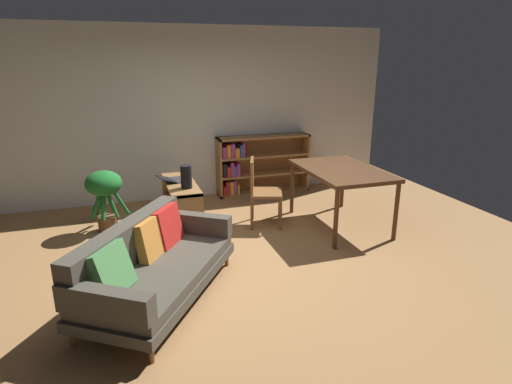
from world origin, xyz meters
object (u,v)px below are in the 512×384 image
(fabric_couch, at_px, (151,263))
(desk_speaker, at_px, (186,177))
(potted_floor_plant, at_px, (104,190))
(media_console, at_px, (182,204))
(bookshelf, at_px, (256,165))
(open_laptop, at_px, (175,179))
(dining_table, at_px, (341,174))
(dining_chair_near, at_px, (261,188))

(fabric_couch, relative_size, desk_speaker, 6.60)
(desk_speaker, height_order, potted_floor_plant, desk_speaker)
(media_console, height_order, bookshelf, bookshelf)
(open_laptop, relative_size, bookshelf, 0.30)
(fabric_couch, xyz_separation_m, desk_speaker, (0.59, 1.51, 0.39))
(desk_speaker, xyz_separation_m, dining_table, (2.01, -0.40, -0.03))
(open_laptop, distance_m, desk_speaker, 0.41)
(bookshelf, bearing_deg, media_console, -142.03)
(media_console, distance_m, potted_floor_plant, 1.02)
(potted_floor_plant, relative_size, dining_table, 0.57)
(media_console, height_order, potted_floor_plant, potted_floor_plant)
(dining_table, bearing_deg, fabric_couch, -156.90)
(media_console, bearing_deg, open_laptop, 119.01)
(desk_speaker, bearing_deg, dining_table, -11.17)
(dining_chair_near, bearing_deg, media_console, 162.75)
(dining_table, bearing_deg, open_laptop, 159.71)
(open_laptop, distance_m, dining_chair_near, 1.17)
(media_console, bearing_deg, dining_table, -18.19)
(desk_speaker, distance_m, dining_table, 2.04)
(media_console, xyz_separation_m, bookshelf, (1.43, 1.12, 0.18))
(open_laptop, bearing_deg, dining_chair_near, -21.35)
(potted_floor_plant, relative_size, dining_chair_near, 0.89)
(fabric_couch, distance_m, dining_chair_near, 2.16)
(media_console, relative_size, dining_table, 0.80)
(dining_chair_near, bearing_deg, bookshelf, 74.34)
(media_console, distance_m, desk_speaker, 0.53)
(dining_chair_near, bearing_deg, dining_table, -19.14)
(potted_floor_plant, bearing_deg, dining_chair_near, -12.37)
(fabric_couch, xyz_separation_m, potted_floor_plant, (-0.42, 1.90, 0.20))
(media_console, bearing_deg, desk_speaker, -81.93)
(media_console, bearing_deg, dining_chair_near, -17.25)
(dining_table, xyz_separation_m, bookshelf, (-0.61, 1.79, -0.24))
(media_console, bearing_deg, bookshelf, 37.97)
(open_laptop, xyz_separation_m, desk_speaker, (0.10, -0.38, 0.13))
(open_laptop, relative_size, dining_chair_near, 0.51)
(fabric_couch, height_order, dining_chair_near, dining_chair_near)
(potted_floor_plant, height_order, dining_table, potted_floor_plant)
(open_laptop, bearing_deg, desk_speaker, -75.65)
(media_console, xyz_separation_m, desk_speaker, (0.04, -0.28, 0.45))
(fabric_couch, bearing_deg, bookshelf, 55.57)
(bookshelf, bearing_deg, dining_table, -71.03)
(fabric_couch, xyz_separation_m, bookshelf, (1.99, 2.90, 0.12))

